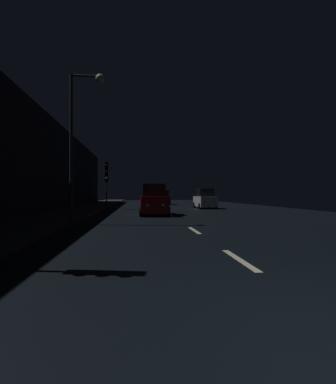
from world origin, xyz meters
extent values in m
cube|color=black|center=(0.00, 24.50, -0.01)|extent=(27.84, 84.00, 0.02)
cube|color=#33302D|center=(-7.72, 24.50, 0.07)|extent=(4.40, 84.00, 0.15)
cube|color=black|center=(-10.32, 21.00, 4.19)|extent=(0.80, 63.00, 8.38)
cube|color=beige|center=(0.00, 3.00, 0.01)|extent=(0.16, 2.20, 0.01)
cube|color=beige|center=(0.00, 8.34, 0.01)|extent=(0.16, 2.20, 0.01)
cube|color=beige|center=(0.00, 16.42, 0.01)|extent=(0.16, 2.20, 0.01)
cube|color=beige|center=(0.00, 22.73, 0.01)|extent=(0.16, 2.20, 0.01)
cylinder|color=#38383A|center=(-5.42, 25.52, 1.37)|extent=(0.12, 0.12, 2.73)
cube|color=black|center=(-5.42, 25.52, 3.68)|extent=(0.33, 0.36, 1.90)
sphere|color=black|center=(-5.41, 25.34, 4.32)|extent=(0.22, 0.22, 0.22)
sphere|color=black|center=(-5.41, 25.34, 3.68)|extent=(0.22, 0.22, 0.22)
sphere|color=#19D84C|center=(-5.41, 25.34, 3.05)|extent=(0.22, 0.22, 0.22)
cylinder|color=#2D2D30|center=(-5.62, 11.25, 3.73)|extent=(0.16, 0.16, 7.46)
cylinder|color=#2D2D30|center=(-4.92, 11.25, 7.41)|extent=(1.40, 0.10, 0.10)
sphere|color=beige|center=(-4.22, 11.25, 7.31)|extent=(0.44, 0.44, 0.44)
cube|color=maroon|center=(-1.22, 17.30, 0.80)|extent=(1.85, 4.32, 1.13)
cube|color=black|center=(-1.22, 17.45, 1.79)|extent=(1.57, 2.16, 0.86)
cylinder|color=black|center=(-0.31, 15.78, 0.33)|extent=(0.23, 0.66, 0.66)
cylinder|color=black|center=(-2.12, 15.78, 0.33)|extent=(0.23, 0.66, 0.66)
cylinder|color=black|center=(-0.31, 18.81, 0.33)|extent=(0.23, 0.66, 0.66)
cylinder|color=black|center=(-2.12, 18.81, 0.33)|extent=(0.23, 0.66, 0.66)
sphere|color=white|center=(-0.71, 15.18, 0.80)|extent=(0.19, 0.19, 0.19)
sphere|color=white|center=(-1.72, 15.18, 0.80)|extent=(0.19, 0.19, 0.19)
sphere|color=red|center=(-0.71, 19.41, 0.80)|extent=(0.19, 0.19, 0.19)
sphere|color=red|center=(-1.72, 19.41, 0.80)|extent=(0.19, 0.19, 0.19)
cube|color=silver|center=(4.62, 26.16, 0.73)|extent=(1.70, 3.97, 1.04)
cube|color=black|center=(4.62, 26.01, 1.65)|extent=(1.45, 1.99, 0.79)
cylinder|color=black|center=(3.78, 27.55, 0.30)|extent=(0.21, 0.61, 0.61)
cylinder|color=black|center=(5.45, 27.55, 0.30)|extent=(0.21, 0.61, 0.61)
cylinder|color=black|center=(3.78, 24.76, 0.30)|extent=(0.21, 0.61, 0.61)
cylinder|color=black|center=(5.45, 24.76, 0.30)|extent=(0.21, 0.61, 0.61)
sphere|color=slate|center=(4.15, 28.10, 0.73)|extent=(0.17, 0.17, 0.17)
sphere|color=slate|center=(5.09, 28.10, 0.73)|extent=(0.17, 0.17, 0.17)
sphere|color=red|center=(4.15, 24.21, 0.73)|extent=(0.17, 0.17, 0.17)
sphere|color=red|center=(5.09, 24.21, 0.73)|extent=(0.17, 0.17, 0.17)
cube|color=#141E51|center=(1.29, 38.15, 0.72)|extent=(1.68, 3.92, 1.03)
cube|color=black|center=(1.29, 38.01, 1.63)|extent=(1.43, 1.96, 0.78)
cylinder|color=black|center=(0.47, 39.52, 0.30)|extent=(0.21, 0.60, 0.60)
cylinder|color=black|center=(2.12, 39.52, 0.30)|extent=(0.21, 0.60, 0.60)
cylinder|color=black|center=(0.47, 36.78, 0.30)|extent=(0.21, 0.60, 0.60)
cylinder|color=black|center=(2.12, 36.78, 0.30)|extent=(0.21, 0.60, 0.60)
sphere|color=slate|center=(0.83, 40.07, 0.72)|extent=(0.17, 0.17, 0.17)
sphere|color=slate|center=(1.75, 40.07, 0.72)|extent=(0.17, 0.17, 0.17)
sphere|color=red|center=(0.83, 36.23, 0.72)|extent=(0.17, 0.17, 0.17)
sphere|color=red|center=(1.75, 36.23, 0.72)|extent=(0.17, 0.17, 0.17)
camera|label=1|loc=(-2.32, -3.44, 1.52)|focal=27.04mm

